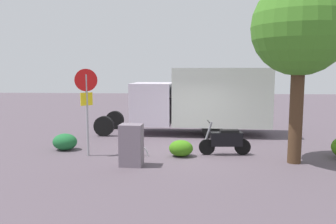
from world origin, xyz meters
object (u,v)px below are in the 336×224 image
Objects in this scene: stop_sign at (87,98)px; bike_rack_hoop at (136,156)px; street_tree at (300,29)px; box_truck_near at (201,98)px; motorcycle at (226,140)px; utility_cabinet at (131,145)px.

bike_rack_hoop is at bearing -176.86° from stop_sign.
box_truck_near is at bearing -58.86° from street_tree.
motorcycle reaches higher than bike_rack_hoop.
motorcycle is at bearing -23.00° from street_tree.
street_tree is at bearing -172.30° from utility_cabinet.
utility_cabinet is (5.14, 0.69, -3.55)m from street_tree.
box_truck_near is 9.26× the size of bike_rack_hoop.
box_truck_near is 4.34× the size of motorcycle.
box_truck_near is 5.99m from utility_cabinet.
stop_sign is at bearing 1.16° from motorcycle.
street_tree reaches higher than motorcycle.
street_tree reaches higher than bike_rack_hoop.
stop_sign is at bearing 3.14° from bike_rack_hoop.
street_tree reaches higher than stop_sign.
bike_rack_hoop is (-1.67, -0.09, -2.00)m from stop_sign.
stop_sign is (4.76, 0.46, 1.47)m from motorcycle.
stop_sign is 2.60m from bike_rack_hoop.
street_tree is at bearing 123.09° from box_truck_near.
box_truck_near is at bearing -118.53° from bike_rack_hoop.
street_tree is (-2.87, 4.76, 2.55)m from box_truck_near.
motorcycle is 3.44m from utility_cabinet.
box_truck_near is at bearing -132.54° from stop_sign.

